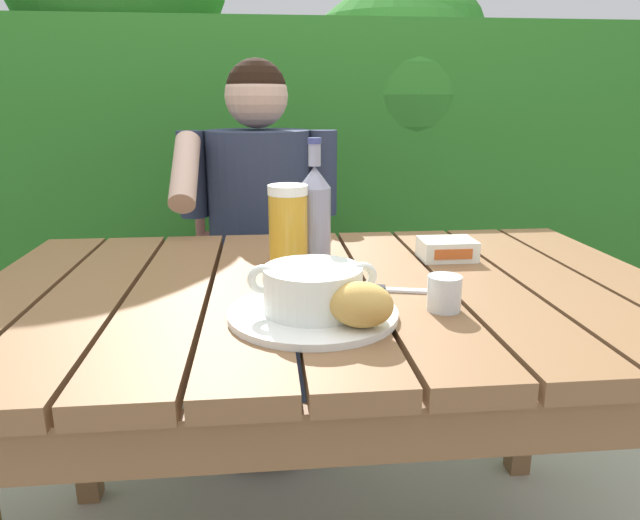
% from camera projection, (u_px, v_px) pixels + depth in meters
% --- Properties ---
extents(dining_table, '(1.36, 0.88, 0.76)m').
position_uv_depth(dining_table, '(327.00, 327.00, 1.15)').
color(dining_table, brown).
rests_on(dining_table, ground_plane).
extents(hedge_backdrop, '(3.93, 0.95, 2.11)m').
position_uv_depth(hedge_backdrop, '(288.00, 137.00, 2.58)').
color(hedge_backdrop, '#286A21').
rests_on(hedge_backdrop, ground_plane).
extents(chair_near_diner, '(0.48, 0.48, 0.92)m').
position_uv_depth(chair_near_diner, '(262.00, 286.00, 2.04)').
color(chair_near_diner, brown).
rests_on(chair_near_diner, ground_plane).
extents(person_eating, '(0.48, 0.47, 1.23)m').
position_uv_depth(person_eating, '(259.00, 229.00, 1.78)').
color(person_eating, '#293148').
rests_on(person_eating, ground_plane).
extents(serving_plate, '(0.28, 0.28, 0.01)m').
position_uv_depth(serving_plate, '(313.00, 313.00, 0.95)').
color(serving_plate, white).
rests_on(serving_plate, dining_table).
extents(soup_bowl, '(0.21, 0.16, 0.08)m').
position_uv_depth(soup_bowl, '(313.00, 288.00, 0.94)').
color(soup_bowl, white).
rests_on(soup_bowl, serving_plate).
extents(bread_roll, '(0.12, 0.10, 0.07)m').
position_uv_depth(bread_roll, '(361.00, 305.00, 0.87)').
color(bread_roll, '#C49646').
rests_on(bread_roll, serving_plate).
extents(beer_glass, '(0.08, 0.08, 0.19)m').
position_uv_depth(beer_glass, '(288.00, 231.00, 1.16)').
color(beer_glass, gold).
rests_on(beer_glass, dining_table).
extents(beer_bottle, '(0.07, 0.07, 0.28)m').
position_uv_depth(beer_bottle, '(315.00, 217.00, 1.19)').
color(beer_bottle, gray).
rests_on(beer_bottle, dining_table).
extents(water_glass_small, '(0.06, 0.06, 0.06)m').
position_uv_depth(water_glass_small, '(444.00, 293.00, 0.98)').
color(water_glass_small, silver).
rests_on(water_glass_small, dining_table).
extents(butter_tub, '(0.12, 0.09, 0.05)m').
position_uv_depth(butter_tub, '(447.00, 249.00, 1.30)').
color(butter_tub, white).
rests_on(butter_tub, dining_table).
extents(table_knife, '(0.14, 0.05, 0.01)m').
position_uv_depth(table_knife, '(384.00, 289.00, 1.08)').
color(table_knife, silver).
rests_on(table_knife, dining_table).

